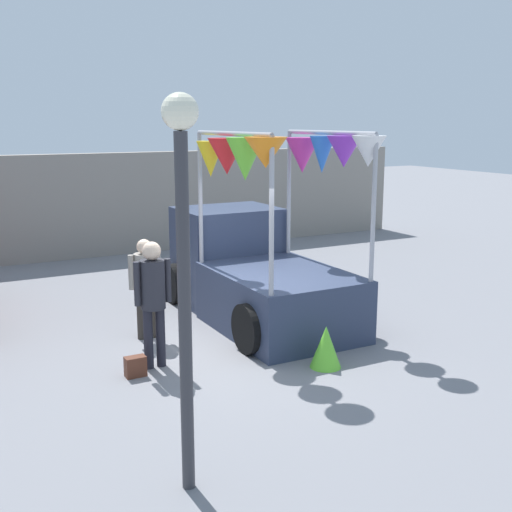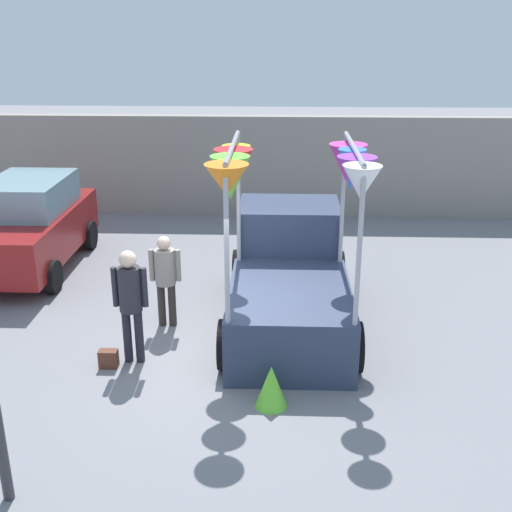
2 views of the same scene
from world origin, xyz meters
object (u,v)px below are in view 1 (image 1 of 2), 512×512
Objects in this scene: person_vendor at (145,279)px; vendor_truck at (253,261)px; street_lamp at (183,238)px; person_customer at (153,292)px; folded_kite_bundle_lime at (326,347)px; handbag at (135,367)px.

vendor_truck is at bearing 8.02° from person_vendor.
person_vendor is at bearing 76.41° from street_lamp.
vendor_truck reaches higher than person_vendor.
person_customer is at bearing -147.05° from vendor_truck.
street_lamp reaches higher than vendor_truck.
street_lamp is 6.04× the size of folded_kite_bundle_lime.
folded_kite_bundle_lime is (2.11, -1.13, -0.79)m from person_customer.
handbag is at bearing 159.22° from folded_kite_bundle_lime.
vendor_truck is at bearing 84.50° from folded_kite_bundle_lime.
person_customer reaches higher than person_vendor.
person_customer is 1.28m from person_vendor.
vendor_truck is 1.15× the size of street_lamp.
vendor_truck is 3.32m from handbag.
street_lamp is at bearing -124.17° from vendor_truck.
person_customer is at bearing 76.40° from street_lamp.
person_vendor reaches higher than handbag.
street_lamp is at bearing -97.70° from handbag.
handbag is at bearing -114.26° from person_vendor.
folded_kite_bundle_lime is (2.84, 1.90, -2.09)m from street_lamp.
vendor_truck is at bearing 32.95° from person_customer.
person_vendor is 2.67× the size of folded_kite_bundle_lime.
handbag is at bearing 82.30° from street_lamp.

